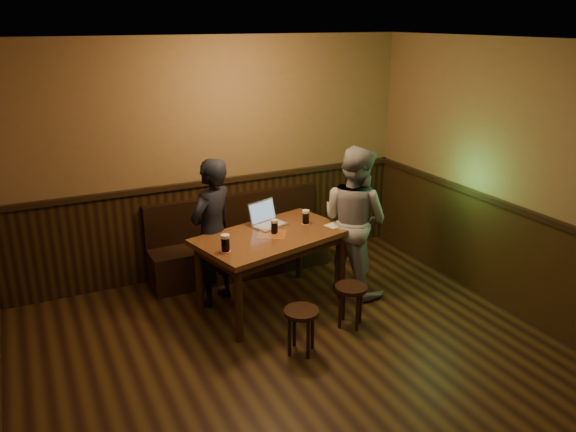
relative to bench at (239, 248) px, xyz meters
The scene contains 12 objects.
room 2.69m from the bench, 94.98° to the right, with size 5.04×6.04×2.84m.
bench is the anchor object (origin of this frame).
pub_table 1.05m from the bench, 90.00° to the right, with size 1.73×1.24×0.84m.
stool_left 1.92m from the bench, 94.19° to the right, with size 0.35×0.35×0.44m.
stool_right 1.78m from the bench, 72.48° to the right, with size 0.33×0.33×0.44m.
pint_left 1.47m from the bench, 116.55° to the right, with size 0.11×0.11×0.17m.
pint_mid 1.14m from the bench, 88.21° to the right, with size 0.10×0.10×0.15m.
pint_right 1.14m from the bench, 61.65° to the right, with size 0.10×0.10×0.16m.
laptop 0.91m from the bench, 84.94° to the right, with size 0.43×0.38×0.25m.
menu 1.37m from the bench, 54.43° to the right, with size 0.22×0.15×0.00m, color silver.
person_suit 0.94m from the bench, 131.56° to the right, with size 0.59×0.39×1.62m, color black.
person_grey 1.51m from the bench, 45.88° to the right, with size 0.82×0.64×1.69m, color gray.
Camera 1 is at (-2.04, -3.20, 2.97)m, focal length 35.00 mm.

